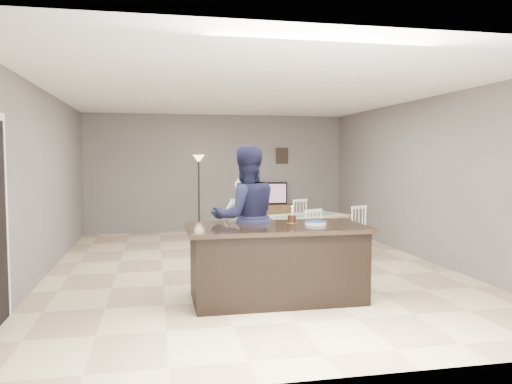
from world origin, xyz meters
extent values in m
plane|color=#CFB684|center=(0.00, 0.00, 0.00)|extent=(8.00, 8.00, 0.00)
plane|color=slate|center=(0.00, 4.00, 1.35)|extent=(6.00, 0.00, 6.00)
plane|color=slate|center=(0.00, -4.00, 1.35)|extent=(6.00, 0.00, 6.00)
plane|color=slate|center=(-3.00, 0.00, 1.35)|extent=(0.00, 8.00, 8.00)
plane|color=slate|center=(3.00, 0.00, 1.35)|extent=(0.00, 8.00, 8.00)
plane|color=white|center=(0.00, 0.00, 2.70)|extent=(8.00, 8.00, 0.00)
cube|color=black|center=(0.00, -1.80, 0.42)|extent=(2.00, 1.00, 0.85)
cube|color=black|center=(0.00, -1.80, 0.88)|extent=(2.15, 1.10, 0.05)
cube|color=brown|center=(1.20, 3.77, 0.30)|extent=(1.20, 0.40, 0.60)
imported|color=black|center=(1.20, 3.84, 0.86)|extent=(0.91, 0.12, 0.53)
plane|color=orange|center=(1.20, 3.76, 0.87)|extent=(0.78, 0.00, 0.78)
cube|color=black|center=(0.75, 3.98, 1.75)|extent=(0.30, 0.02, 0.38)
cube|color=black|center=(1.55, 3.98, 1.75)|extent=(0.30, 0.02, 0.38)
imported|color=silver|center=(-0.27, -1.01, 0.73)|extent=(0.62, 0.52, 1.46)
imported|color=#191A37|center=(-0.27, -1.25, 0.93)|extent=(0.98, 0.80, 1.87)
cylinder|color=gold|center=(0.25, -1.60, 0.90)|extent=(0.14, 0.14, 0.00)
cylinder|color=#381C0F|center=(0.25, -1.60, 0.95)|extent=(0.10, 0.10, 0.09)
cylinder|color=white|center=(0.25, -1.60, 1.05)|extent=(0.02, 0.02, 0.10)
sphere|color=#FFBF4C|center=(0.25, -1.60, 1.11)|extent=(0.02, 0.02, 0.02)
cylinder|color=white|center=(0.48, -1.82, 0.91)|extent=(0.26, 0.26, 0.01)
cylinder|color=white|center=(0.48, -1.82, 0.92)|extent=(0.26, 0.26, 0.01)
cylinder|color=white|center=(0.48, -1.82, 0.93)|extent=(0.26, 0.26, 0.01)
cylinder|color=navy|center=(0.48, -1.82, 0.94)|extent=(0.27, 0.27, 0.00)
cube|color=#A48559|center=(1.20, 0.89, 0.67)|extent=(1.66, 1.31, 0.04)
cylinder|color=#A48559|center=(0.71, 0.33, 0.32)|extent=(0.05, 0.05, 0.65)
cylinder|color=#A48559|center=(1.68, 1.45, 0.32)|extent=(0.05, 0.05, 0.65)
cube|color=#38654E|center=(1.20, 0.89, 0.69)|extent=(1.31, 0.77, 0.01)
cube|color=silver|center=(0.97, 0.11, 0.41)|extent=(0.49, 0.48, 0.04)
cylinder|color=silver|center=(0.88, -0.09, 0.20)|extent=(0.03, 0.03, 0.39)
cylinder|color=silver|center=(1.06, 0.30, 0.20)|extent=(0.03, 0.03, 0.39)
cube|color=silver|center=(1.03, -0.05, 0.87)|extent=(0.33, 0.15, 0.05)
cube|color=silver|center=(1.90, 0.48, 0.41)|extent=(0.49, 0.48, 0.04)
cylinder|color=silver|center=(1.81, 0.29, 0.20)|extent=(0.03, 0.03, 0.39)
cylinder|color=silver|center=(1.99, 0.68, 0.20)|extent=(0.03, 0.03, 0.39)
cube|color=silver|center=(1.96, 0.33, 0.87)|extent=(0.33, 0.15, 0.05)
cube|color=silver|center=(0.49, 1.30, 0.41)|extent=(0.49, 0.48, 0.04)
cylinder|color=silver|center=(0.58, 1.49, 0.20)|extent=(0.03, 0.03, 0.39)
cylinder|color=silver|center=(0.40, 1.10, 0.20)|extent=(0.03, 0.03, 0.39)
cube|color=silver|center=(0.43, 1.45, 0.87)|extent=(0.33, 0.15, 0.05)
cube|color=silver|center=(1.43, 1.67, 0.41)|extent=(0.49, 0.48, 0.04)
cylinder|color=silver|center=(1.52, 1.86, 0.20)|extent=(0.03, 0.03, 0.39)
cylinder|color=silver|center=(1.34, 1.48, 0.20)|extent=(0.03, 0.03, 0.39)
cube|color=silver|center=(1.36, 1.82, 0.87)|extent=(0.33, 0.15, 0.05)
cylinder|color=black|center=(-0.46, 3.66, 0.01)|extent=(0.26, 0.26, 0.03)
cylinder|color=black|center=(-0.46, 3.66, 0.83)|extent=(0.03, 0.03, 1.63)
cone|color=#F7CC88|center=(-0.46, 3.66, 1.68)|extent=(0.26, 0.26, 0.17)
camera|label=1|loc=(-1.42, -7.57, 1.72)|focal=35.00mm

